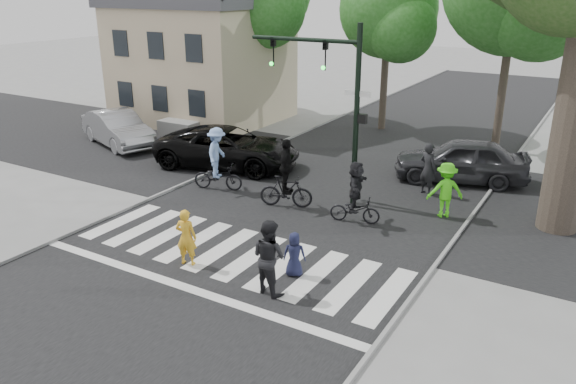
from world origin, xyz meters
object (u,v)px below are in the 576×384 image
Objects in this scene: pedestrian_child at (294,254)px; cyclist_mid at (286,179)px; car_silver at (118,129)px; pedestrian_adult at (269,257)px; cyclist_right at (356,196)px; pedestrian_woman at (186,237)px; car_suv at (228,148)px; traffic_signal at (334,88)px; cyclist_left at (217,163)px; car_grey at (461,160)px.

cyclist_mid is (-2.67, 4.03, 0.37)m from pedestrian_child.
pedestrian_child is 0.25× the size of car_silver.
pedestrian_adult is 0.94× the size of cyclist_right.
pedestrian_woman is 0.27× the size of car_suv.
car_silver is (-11.75, 1.25, -3.10)m from traffic_signal.
cyclist_left is (-5.59, 5.26, 0.06)m from pedestrian_adult.
pedestrian_adult is (1.57, -6.48, -2.95)m from traffic_signal.
car_suv is at bearing -67.82° from pedestrian_child.
pedestrian_adult is at bearing -63.20° from cyclist_mid.
car_suv is at bearing -86.95° from car_grey.
car_suv is at bearing 159.12° from cyclist_right.
pedestrian_woman is 0.32× the size of car_grey.
pedestrian_child is 0.20× the size of car_suv.
car_suv reaches higher than car_silver.
traffic_signal is 7.29m from pedestrian_adult.
cyclist_mid reaches higher than cyclist_right.
pedestrian_adult is at bearing -25.88° from car_grey.
traffic_signal reaches higher than cyclist_right.
traffic_signal is 1.02× the size of car_suv.
car_silver is (-13.43, 6.70, 0.20)m from pedestrian_child.
traffic_signal is 6.23m from car_grey.
pedestrian_adult is at bearing 59.47° from pedestrian_child.
pedestrian_child is at bearing -146.04° from car_suv.
pedestrian_woman is at bearing -60.58° from cyclist_left.
cyclist_left is at bearing -61.05° from pedestrian_child.
car_silver reaches higher than pedestrian_woman.
cyclist_mid is at bearing -125.02° from traffic_signal.
pedestrian_woman is 13.10m from car_silver.
cyclist_left reaches higher than pedestrian_child.
pedestrian_adult reaches higher than car_suv.
cyclist_left reaches higher than pedestrian_woman.
pedestrian_woman is 0.79× the size of cyclist_right.
cyclist_left is at bearing -87.56° from car_silver.
car_grey reaches higher than car_suv.
pedestrian_woman is 5.61m from cyclist_right.
traffic_signal reaches higher than car_grey.
pedestrian_adult reaches higher than pedestrian_child.
pedestrian_child is at bearing -56.53° from cyclist_mid.
pedestrian_child is at bearing -83.16° from pedestrian_adult.
pedestrian_woman is 1.33× the size of pedestrian_child.
car_silver is (-10.65, 7.64, 0.01)m from pedestrian_woman.
pedestrian_child is 4.85m from cyclist_mid.
pedestrian_adult is 0.38× the size of car_grey.
pedestrian_adult reaches higher than car_silver.
car_grey is at bearing -58.63° from car_silver.
cyclist_mid is (-0.99, -1.42, -2.93)m from traffic_signal.
cyclist_right is at bearing -81.32° from car_silver.
car_suv reaches higher than pedestrian_child.
cyclist_left is at bearing -30.34° from pedestrian_adult.
car_grey is (1.80, 5.70, -0.06)m from cyclist_right.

